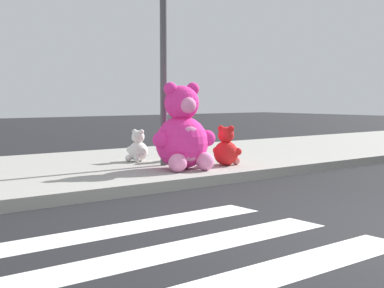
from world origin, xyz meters
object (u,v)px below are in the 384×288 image
(sign_pole, at_px, (164,60))
(plush_red, at_px, (226,149))
(plush_white, at_px, (137,148))
(plush_pink_large, at_px, (183,135))
(plush_brown, at_px, (182,145))

(sign_pole, height_order, plush_red, sign_pole)
(sign_pole, relative_size, plush_white, 5.80)
(plush_pink_large, xyz_separation_m, plush_brown, (0.76, 0.99, -0.27))
(plush_red, xyz_separation_m, plush_white, (-0.81, 1.38, -0.04))
(sign_pole, bearing_deg, plush_brown, 30.19)
(plush_red, relative_size, plush_white, 1.18)
(sign_pole, relative_size, plush_pink_large, 2.41)
(plush_white, bearing_deg, plush_red, -59.72)
(plush_pink_large, distance_m, plush_red, 0.89)
(plush_red, bearing_deg, plush_pink_large, 175.68)
(plush_red, bearing_deg, plush_brown, 94.68)
(plush_pink_large, relative_size, plush_brown, 2.06)
(plush_brown, distance_m, plush_white, 0.79)
(plush_red, bearing_deg, sign_pole, 139.92)
(plush_brown, bearing_deg, plush_white, 155.44)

